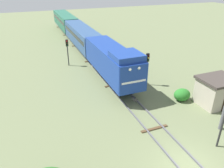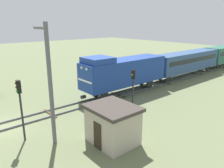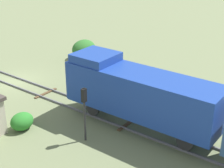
# 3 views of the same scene
# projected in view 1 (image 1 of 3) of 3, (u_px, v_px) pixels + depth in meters

# --- Properties ---
(ground_plane) EXTENTS (153.27, 153.27, 0.00)m
(ground_plane) POSITION_uv_depth(u_px,v_px,m) (189.00, 167.00, 14.27)
(ground_plane) COLOR #66704C
(railway_track) EXTENTS (2.40, 102.18, 0.16)m
(railway_track) POSITION_uv_depth(u_px,v_px,m) (189.00, 166.00, 14.24)
(railway_track) COLOR #595960
(railway_track) RESTS_ON ground
(locomotive) EXTENTS (2.90, 11.60, 4.60)m
(locomotive) POSITION_uv_depth(u_px,v_px,m) (112.00, 60.00, 24.32)
(locomotive) COLOR navy
(locomotive) RESTS_ON railway_track
(passenger_car_leading) EXTENTS (2.84, 14.00, 3.66)m
(passenger_car_leading) POSITION_uv_depth(u_px,v_px,m) (82.00, 35.00, 35.53)
(passenger_car_leading) COLOR #2D4C7A
(passenger_car_leading) RESTS_ON railway_track
(passenger_car_trailing) EXTENTS (2.84, 14.00, 3.66)m
(passenger_car_trailing) POSITION_uv_depth(u_px,v_px,m) (65.00, 20.00, 47.68)
(passenger_car_trailing) COLOR #26604C
(passenger_car_trailing) RESTS_ON railway_track
(traffic_signal_mid) EXTENTS (0.32, 0.34, 3.72)m
(traffic_signal_mid) POSITION_uv_depth(u_px,v_px,m) (147.00, 63.00, 23.95)
(traffic_signal_mid) COLOR #262628
(traffic_signal_mid) RESTS_ON ground
(traffic_signal_far) EXTENTS (0.32, 0.34, 3.66)m
(traffic_signal_far) POSITION_uv_depth(u_px,v_px,m) (67.00, 48.00, 29.30)
(traffic_signal_far) COLOR #262628
(traffic_signal_far) RESTS_ON ground
(relay_hut) EXTENTS (3.50, 2.90, 2.74)m
(relay_hut) POSITION_uv_depth(u_px,v_px,m) (217.00, 91.00, 20.74)
(relay_hut) COLOR #B2A893
(relay_hut) RESTS_ON ground
(bush_near) EXTENTS (1.69, 1.38, 1.23)m
(bush_near) POSITION_uv_depth(u_px,v_px,m) (182.00, 95.00, 21.69)
(bush_near) COLOR #277326
(bush_near) RESTS_ON ground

